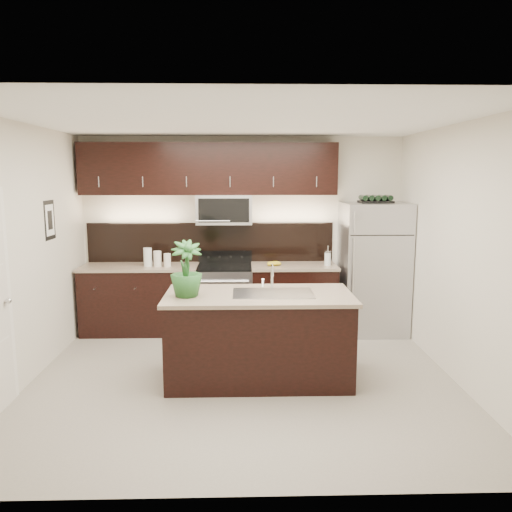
# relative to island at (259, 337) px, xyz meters

# --- Properties ---
(ground) EXTENTS (4.50, 4.50, 0.00)m
(ground) POSITION_rel_island_xyz_m (-0.17, 0.01, -0.47)
(ground) COLOR gray
(ground) RESTS_ON ground
(room_walls) EXTENTS (4.52, 4.02, 2.71)m
(room_walls) POSITION_rel_island_xyz_m (-0.28, -0.03, 1.22)
(room_walls) COLOR beige
(room_walls) RESTS_ON ground
(counter_run) EXTENTS (3.51, 0.65, 0.94)m
(counter_run) POSITION_rel_island_xyz_m (-0.62, 1.70, -0.00)
(counter_run) COLOR black
(counter_run) RESTS_ON ground
(upper_fixtures) EXTENTS (3.49, 0.40, 1.66)m
(upper_fixtures) POSITION_rel_island_xyz_m (-0.60, 1.84, 1.67)
(upper_fixtures) COLOR black
(upper_fixtures) RESTS_ON counter_run
(island) EXTENTS (1.96, 0.96, 0.94)m
(island) POSITION_rel_island_xyz_m (0.00, 0.00, 0.00)
(island) COLOR black
(island) RESTS_ON ground
(sink_faucet) EXTENTS (0.84, 0.50, 0.28)m
(sink_faucet) POSITION_rel_island_xyz_m (0.15, 0.01, 0.48)
(sink_faucet) COLOR silver
(sink_faucet) RESTS_ON island
(refrigerator) EXTENTS (0.87, 0.78, 1.80)m
(refrigerator) POSITION_rel_island_xyz_m (1.63, 1.64, 0.43)
(refrigerator) COLOR #B2B2B7
(refrigerator) RESTS_ON ground
(wine_rack) EXTENTS (0.44, 0.27, 0.10)m
(wine_rack) POSITION_rel_island_xyz_m (1.63, 1.64, 1.37)
(wine_rack) COLOR black
(wine_rack) RESTS_ON refrigerator
(plant) EXTENTS (0.40, 0.40, 0.57)m
(plant) POSITION_rel_island_xyz_m (-0.74, -0.09, 0.75)
(plant) COLOR #225522
(plant) RESTS_ON island
(canisters) EXTENTS (0.37, 0.15, 0.25)m
(canisters) POSITION_rel_island_xyz_m (-1.36, 1.63, 0.58)
(canisters) COLOR silver
(canisters) RESTS_ON counter_run
(french_press) EXTENTS (0.09, 0.09, 0.27)m
(french_press) POSITION_rel_island_xyz_m (1.00, 1.65, 0.57)
(french_press) COLOR silver
(french_press) RESTS_ON counter_run
(bananas) EXTENTS (0.25, 0.22, 0.06)m
(bananas) POSITION_rel_island_xyz_m (0.20, 1.62, 0.50)
(bananas) COLOR gold
(bananas) RESTS_ON counter_run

